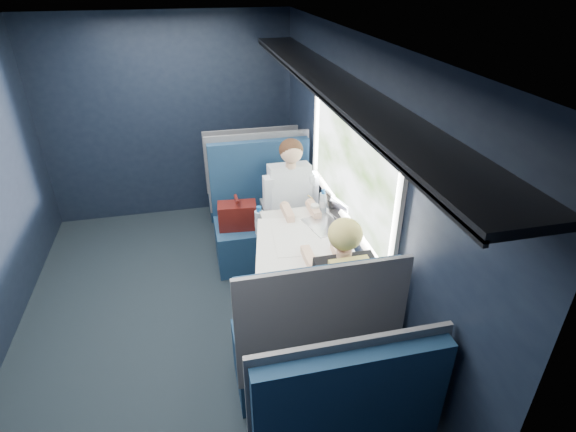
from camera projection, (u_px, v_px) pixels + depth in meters
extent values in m
cube|color=black|center=(186.00, 324.00, 3.86)|extent=(2.80, 4.20, 0.01)
cube|color=black|center=(355.00, 187.00, 3.57)|extent=(0.10, 4.20, 2.30)
cube|color=black|center=(169.00, 119.00, 5.12)|extent=(2.80, 0.10, 2.30)
cube|color=silver|center=(143.00, 30.00, 2.70)|extent=(2.80, 4.20, 0.10)
cube|color=beige|center=(352.00, 114.00, 3.27)|extent=(0.03, 1.84, 0.07)
cube|color=beige|center=(345.00, 215.00, 3.69)|extent=(0.03, 1.84, 0.07)
cube|color=beige|center=(397.00, 224.00, 2.73)|extent=(0.03, 0.07, 0.78)
cube|color=beige|center=(317.00, 131.00, 4.23)|extent=(0.03, 0.07, 0.78)
cube|color=black|center=(333.00, 82.00, 3.12)|extent=(0.36, 4.10, 0.04)
cube|color=black|center=(309.00, 86.00, 3.10)|extent=(0.02, 4.10, 0.03)
cube|color=red|center=(354.00, 94.00, 3.20)|extent=(0.01, 0.10, 0.12)
cylinder|color=#54565E|center=(286.00, 277.00, 3.86)|extent=(0.08, 0.08, 0.70)
cube|color=silver|center=(307.00, 238.00, 3.71)|extent=(0.62, 1.00, 0.04)
cube|color=#0D223D|center=(266.00, 242.00, 4.58)|extent=(1.00, 0.50, 0.45)
cube|color=#0D223D|center=(259.00, 176.00, 4.54)|extent=(1.00, 0.10, 0.75)
cube|color=#54565E|center=(258.00, 172.00, 4.57)|extent=(1.04, 0.03, 0.82)
cube|color=#54565E|center=(266.00, 216.00, 4.37)|extent=(0.06, 0.40, 0.20)
cube|color=#49120F|center=(237.00, 216.00, 4.33)|extent=(0.38, 0.22, 0.26)
cylinder|color=#49120F|center=(236.00, 199.00, 4.24)|extent=(0.05, 0.15, 0.03)
cylinder|color=silver|center=(259.00, 222.00, 4.24)|extent=(0.09, 0.09, 0.23)
cylinder|color=#1659A9|center=(259.00, 209.00, 4.17)|extent=(0.05, 0.05, 0.05)
cube|color=#0D223D|center=(305.00, 355.00, 3.25)|extent=(1.00, 0.50, 0.45)
cube|color=#0D223D|center=(320.00, 321.00, 2.70)|extent=(1.00, 0.10, 0.75)
cube|color=#54565E|center=(323.00, 324.00, 2.64)|extent=(1.04, 0.03, 0.82)
cube|color=#54565E|center=(304.00, 317.00, 3.13)|extent=(0.06, 0.40, 0.20)
cube|color=#0D223D|center=(250.00, 195.00, 5.51)|extent=(1.00, 0.40, 0.45)
cube|color=#0D223D|center=(251.00, 160.00, 5.03)|extent=(1.00, 0.10, 0.66)
cube|color=#54565E|center=(252.00, 160.00, 4.98)|extent=(1.04, 0.03, 0.72)
cube|color=#0D223D|center=(351.00, 403.00, 2.25)|extent=(1.00, 0.10, 0.66)
cube|color=#54565E|center=(348.00, 392.00, 2.28)|extent=(1.04, 0.03, 0.72)
cube|color=black|center=(293.00, 220.00, 4.35)|extent=(0.36, 0.44, 0.16)
cube|color=black|center=(298.00, 257.00, 4.33)|extent=(0.32, 0.12, 0.45)
cube|color=silver|center=(290.00, 190.00, 4.37)|extent=(0.40, 0.29, 0.53)
cylinder|color=#D8A88C|center=(291.00, 165.00, 4.20)|extent=(0.10, 0.10, 0.06)
sphere|color=#D8A88C|center=(291.00, 152.00, 4.11)|extent=(0.21, 0.21, 0.21)
sphere|color=#382114|center=(291.00, 150.00, 4.12)|extent=(0.22, 0.22, 0.22)
cube|color=silver|center=(268.00, 194.00, 4.29)|extent=(0.09, 0.12, 0.34)
cube|color=silver|center=(313.00, 189.00, 4.38)|extent=(0.09, 0.12, 0.34)
cube|color=black|center=(334.00, 305.00, 3.27)|extent=(0.36, 0.44, 0.16)
cube|color=black|center=(325.00, 318.00, 3.59)|extent=(0.32, 0.12, 0.45)
cube|color=black|center=(344.00, 292.00, 3.01)|extent=(0.40, 0.29, 0.53)
cylinder|color=#D8A88C|center=(344.00, 254.00, 2.91)|extent=(0.10, 0.10, 0.06)
sphere|color=#D8A88C|center=(344.00, 235.00, 2.86)|extent=(0.21, 0.21, 0.21)
sphere|color=#CEBE60|center=(345.00, 234.00, 2.84)|extent=(0.22, 0.22, 0.22)
cube|color=black|center=(310.00, 293.00, 3.00)|extent=(0.09, 0.12, 0.34)
cube|color=black|center=(372.00, 284.00, 3.09)|extent=(0.09, 0.12, 0.34)
cube|color=#CEBE60|center=(348.00, 283.00, 2.90)|extent=(0.26, 0.07, 0.36)
cube|color=white|center=(293.00, 245.00, 3.58)|extent=(0.73, 0.94, 0.01)
cube|color=silver|center=(324.00, 225.00, 3.84)|extent=(0.34, 0.40, 0.02)
cube|color=silver|center=(338.00, 210.00, 3.80)|extent=(0.10, 0.34, 0.24)
cube|color=black|center=(337.00, 210.00, 3.79)|extent=(0.08, 0.30, 0.20)
cylinder|color=silver|center=(323.00, 203.00, 4.03)|extent=(0.06, 0.06, 0.18)
cylinder|color=#1659A9|center=(323.00, 192.00, 3.97)|extent=(0.04, 0.04, 0.04)
cylinder|color=white|center=(315.00, 209.00, 4.00)|extent=(0.07, 0.07, 0.09)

